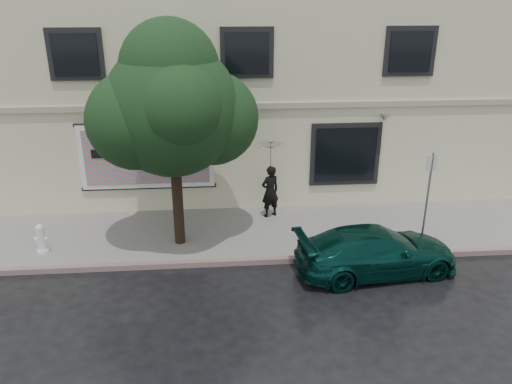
{
  "coord_description": "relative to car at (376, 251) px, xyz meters",
  "views": [
    {
      "loc": [
        -1.0,
        -10.35,
        6.87
      ],
      "look_at": [
        0.04,
        2.2,
        1.83
      ],
      "focal_mm": 35.0,
      "sensor_mm": 36.0,
      "label": 1
    }
  ],
  "objects": [
    {
      "name": "car",
      "position": [
        0.0,
        0.0,
        0.0
      ],
      "size": [
        4.44,
        2.38,
        1.23
      ],
      "primitive_type": "imported",
      "rotation": [
        0.0,
        0.0,
        1.7
      ],
      "color": "#08342D",
      "rests_on": "ground"
    },
    {
      "name": "pedestrian",
      "position": [
        -2.42,
        3.43,
        0.38
      ],
      "size": [
        0.73,
        0.63,
        1.7
      ],
      "primitive_type": "imported",
      "rotation": [
        0.0,
        0.0,
        3.58
      ],
      "color": "black",
      "rests_on": "sidewalk"
    },
    {
      "name": "umbrella",
      "position": [
        -2.42,
        3.43,
        1.64
      ],
      "size": [
        1.38,
        1.38,
        0.82
      ],
      "primitive_type": "imported",
      "rotation": [
        0.0,
        0.0,
        -0.3
      ],
      "color": "black",
      "rests_on": "pedestrian"
    },
    {
      "name": "ground",
      "position": [
        -3.08,
        -0.83,
        -0.62
      ],
      "size": [
        90.0,
        90.0,
        0.0
      ],
      "primitive_type": "plane",
      "color": "black",
      "rests_on": "ground"
    },
    {
      "name": "building",
      "position": [
        -3.07,
        8.17,
        2.88
      ],
      "size": [
        20.0,
        8.12,
        7.0
      ],
      "color": "beige",
      "rests_on": "ground"
    },
    {
      "name": "street_tree",
      "position": [
        -5.2,
        1.84,
        3.41
      ],
      "size": [
        3.56,
        3.56,
        5.67
      ],
      "color": "black",
      "rests_on": "sidewalk"
    },
    {
      "name": "billboard",
      "position": [
        -6.28,
        4.09,
        1.44
      ],
      "size": [
        4.3,
        0.16,
        2.2
      ],
      "color": "white",
      "rests_on": "ground"
    },
    {
      "name": "sidewalk",
      "position": [
        -3.08,
        2.42,
        -0.54
      ],
      "size": [
        20.0,
        3.5,
        0.15
      ],
      "primitive_type": "cube",
      "color": "gray",
      "rests_on": "ground"
    },
    {
      "name": "curb",
      "position": [
        -3.08,
        0.67,
        -0.54
      ],
      "size": [
        20.0,
        0.18,
        0.16
      ],
      "primitive_type": "cube",
      "color": "slate",
      "rests_on": "ground"
    },
    {
      "name": "fire_hydrant",
      "position": [
        -8.97,
        1.54,
        -0.05
      ],
      "size": [
        0.35,
        0.33,
        0.85
      ],
      "rotation": [
        0.0,
        0.0,
        0.16
      ],
      "color": "silver",
      "rests_on": "sidewalk"
    },
    {
      "name": "sign_pole",
      "position": [
        1.58,
        0.87,
        1.21
      ],
      "size": [
        0.33,
        0.14,
        2.82
      ],
      "rotation": [
        0.0,
        0.0,
        0.34
      ],
      "color": "gray",
      "rests_on": "sidewalk"
    }
  ]
}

